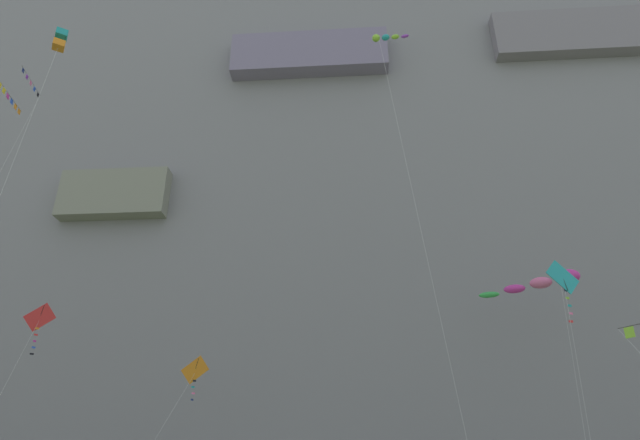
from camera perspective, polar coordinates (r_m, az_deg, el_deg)
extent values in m
cube|color=gray|center=(63.79, -0.19, 2.06)|extent=(180.00, 24.89, 63.02)
cube|color=gray|center=(54.69, -20.83, 2.34)|extent=(10.27, 2.55, 4.76)
cube|color=slate|center=(59.86, -1.05, 16.37)|extent=(16.30, 4.36, 4.88)
cube|color=slate|center=(64.95, 25.67, 16.86)|extent=(17.69, 3.33, 5.56)
ellipsoid|color=#8CCC33|center=(38.94, 5.97, 18.66)|extent=(0.63, 0.57, 0.56)
ellipsoid|color=teal|center=(38.89, 6.98, 18.68)|extent=(0.61, 0.48, 0.46)
ellipsoid|color=#8CCC33|center=(38.85, 7.99, 18.70)|extent=(0.59, 0.38, 0.37)
ellipsoid|color=purple|center=(38.82, 9.00, 18.72)|extent=(0.57, 0.29, 0.27)
cylinder|color=silver|center=(29.81, 10.46, -0.09)|extent=(2.94, 2.18, 28.65)
cube|color=red|center=(39.93, -27.59, -9.13)|extent=(1.43, 1.44, 1.94)
cylinder|color=black|center=(39.93, -27.59, -9.13)|extent=(0.43, 0.27, 1.58)
cube|color=orange|center=(39.76, -27.82, -10.14)|extent=(0.17, 0.19, 0.12)
cube|color=red|center=(39.67, -27.93, -10.70)|extent=(0.16, 0.20, 0.12)
cube|color=#CC3399|center=(39.58, -28.05, -11.27)|extent=(0.09, 0.23, 0.12)
cube|color=blue|center=(39.48, -28.12, -11.84)|extent=(0.15, 0.21, 0.12)
cube|color=black|center=(39.42, -28.27, -12.41)|extent=(0.18, 0.19, 0.12)
cube|color=teal|center=(37.02, -25.74, 17.31)|extent=(0.89, 0.89, 0.45)
cube|color=orange|center=(36.50, -25.99, 16.35)|extent=(0.89, 0.89, 0.45)
cylinder|color=black|center=(36.63, -25.45, 16.91)|extent=(0.02, 0.02, 1.21)
cylinder|color=black|center=(36.90, -26.27, 16.75)|extent=(0.02, 0.02, 1.21)
cylinder|color=black|center=(46.97, -30.01, 11.29)|extent=(0.50, 3.69, 0.02)
cube|color=yellow|center=(45.76, -30.86, 12.19)|extent=(0.07, 0.36, 0.40)
cube|color=yellow|center=(46.19, -30.54, 11.74)|extent=(0.10, 0.36, 0.40)
cube|color=#CC3399|center=(46.63, -30.22, 11.29)|extent=(0.10, 0.36, 0.40)
cube|color=blue|center=(47.07, -29.91, 10.85)|extent=(0.09, 0.36, 0.40)
cube|color=orange|center=(47.51, -29.61, 10.42)|extent=(0.07, 0.36, 0.40)
cube|color=orange|center=(47.96, -29.32, 9.99)|extent=(0.07, 0.36, 0.40)
ellipsoid|color=#CC3399|center=(42.07, 24.86, -5.45)|extent=(1.91, 1.64, 1.13)
ellipsoid|color=pink|center=(42.21, 22.39, -6.18)|extent=(1.82, 1.47, 0.95)
ellipsoid|color=#CC3399|center=(42.44, 19.94, -6.89)|extent=(1.72, 1.30, 0.76)
ellipsoid|color=green|center=(42.75, 17.50, -7.58)|extent=(1.62, 1.12, 0.58)
cylinder|color=silver|center=(38.81, 25.57, -15.23)|extent=(1.74, 2.93, 14.25)
cylinder|color=black|center=(50.58, -28.31, 12.84)|extent=(0.58, 3.68, 0.02)
cube|color=black|center=(51.54, -27.76, 11.67)|extent=(0.07, 0.31, 0.35)
cube|color=blue|center=(51.00, -28.06, 12.17)|extent=(0.10, 0.32, 0.35)
cube|color=pink|center=(50.47, -28.36, 12.67)|extent=(0.09, 0.31, 0.35)
cube|color=purple|center=(49.94, -28.67, 13.19)|extent=(0.10, 0.32, 0.35)
cube|color=navy|center=(49.42, -28.99, 13.71)|extent=(0.07, 0.31, 0.35)
cube|color=teal|center=(39.02, 24.35, -5.53)|extent=(2.37, 0.87, 2.47)
cylinder|color=black|center=(39.02, 24.35, -5.53)|extent=(0.24, 0.40, 2.02)
cube|color=navy|center=(38.76, 24.68, -6.80)|extent=(0.29, 0.11, 0.15)
cube|color=#8CCC33|center=(38.61, 24.79, -7.52)|extent=(0.28, 0.16, 0.15)
cube|color=teal|center=(38.49, 24.98, -8.24)|extent=(0.28, 0.15, 0.15)
cube|color=pink|center=(38.35, 25.10, -8.98)|extent=(0.27, 0.16, 0.15)
cube|color=red|center=(38.19, 25.09, -9.72)|extent=(0.29, 0.10, 0.15)
cylinder|color=silver|center=(36.51, 25.97, -15.39)|extent=(1.10, 1.67, 13.31)
cube|color=#8CCC33|center=(28.96, 30.00, -10.29)|extent=(0.31, 0.39, 0.50)
cube|color=orange|center=(38.81, -13.12, -15.22)|extent=(1.63, 1.18, 1.90)
cylinder|color=black|center=(38.81, -13.12, -15.22)|extent=(0.49, 0.38, 1.52)
cube|color=black|center=(38.69, -13.18, -16.29)|extent=(0.19, 0.17, 0.12)
cube|color=teal|center=(38.65, -13.34, -16.87)|extent=(0.19, 0.17, 0.12)
cube|color=pink|center=(38.57, -13.30, -17.47)|extent=(0.20, 0.15, 0.12)
cube|color=navy|center=(38.53, -13.43, -18.06)|extent=(0.12, 0.22, 0.12)
cylinder|color=silver|center=(36.62, -16.84, -21.00)|extent=(2.53, 4.42, 8.06)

